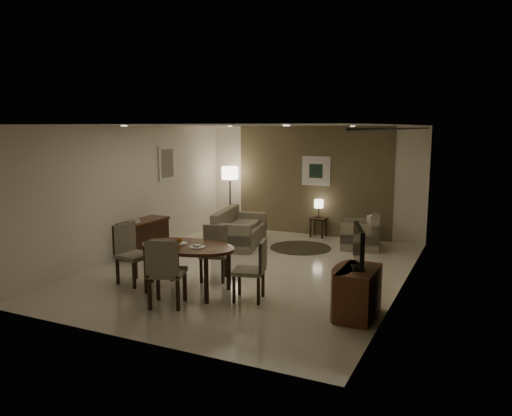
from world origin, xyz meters
The scene contains 31 objects.
room_shell centered at (0.00, 0.40, 1.35)m, with size 5.50×7.00×2.70m.
taupe_accent centered at (0.00, 3.48, 1.35)m, with size 3.96×0.03×2.70m, color brown.
curtain_wall centered at (2.68, 0.00, 1.32)m, with size 0.08×6.70×2.58m, color #BDAE93, non-canonical shape.
curtain_rod centered at (2.68, 0.00, 2.64)m, with size 0.03×0.03×6.80m, color black.
art_back_frame centered at (0.10, 3.46, 1.60)m, with size 0.72×0.03×0.72m, color silver.
art_back_canvas centered at (0.10, 3.44, 1.60)m, with size 0.34×0.01×0.34m, color #1A2F23.
art_left_frame centered at (-2.72, 1.20, 1.85)m, with size 0.03×0.60×0.80m, color silver.
art_left_canvas centered at (-2.71, 1.20, 1.85)m, with size 0.01×0.46×0.64m, color gray.
downlight_nl centered at (-1.40, -1.80, 2.69)m, with size 0.10×0.10×0.01m, color white.
downlight_nr centered at (1.40, -1.80, 2.69)m, with size 0.10×0.10×0.01m, color white.
downlight_fl centered at (-1.40, 1.80, 2.69)m, with size 0.10×0.10×0.01m, color white.
downlight_fr centered at (1.40, 1.80, 2.69)m, with size 0.10×0.10×0.01m, color white.
console_desk centered at (-2.49, 0.00, 0.38)m, with size 0.48×1.20×0.75m, color #4B2518, non-canonical shape.
telephone centered at (-2.49, -0.30, 0.80)m, with size 0.20×0.14×0.09m, color white, non-canonical shape.
tv_cabinet centered at (2.40, -1.50, 0.35)m, with size 0.48×0.90×0.70m, color brown, non-canonical shape.
flat_tv centered at (2.38, -1.50, 1.02)m, with size 0.06×0.88×0.60m, color black, non-canonical shape.
dining_table centered at (-0.39, -1.59, 0.38)m, with size 1.64×1.03×0.77m, color #4B2518, non-canonical shape.
chair_near centered at (-0.31, -2.28, 0.53)m, with size 0.51×0.51×1.06m, color gray, non-canonical shape.
chair_far centered at (-0.32, -0.87, 0.47)m, with size 0.46×0.46×0.94m, color gray, non-canonical shape.
chair_left centered at (-1.44, -1.63, 0.51)m, with size 0.49×0.49×1.02m, color gray, non-canonical shape.
chair_right centered at (0.69, -1.54, 0.48)m, with size 0.46×0.46×0.95m, color gray, non-canonical shape.
plate_a centered at (-0.57, -1.54, 0.78)m, with size 0.26×0.26×0.02m, color white.
plate_b centered at (-0.17, -1.64, 0.78)m, with size 0.26×0.26×0.02m, color white.
fruit_apple centered at (-0.57, -1.54, 0.83)m, with size 0.09×0.09×0.09m, color #984511.
napkin centered at (-0.17, -1.64, 0.80)m, with size 0.12×0.08×0.03m, color white.
round_rug centered at (0.25, 2.00, 0.01)m, with size 1.35×1.35×0.01m, color #393520.
sofa centered at (-1.09, 1.66, 0.41)m, with size 0.86×1.73×0.81m, color gray, non-canonical shape.
armchair centered at (1.48, 2.53, 0.39)m, with size 0.87×0.82×0.77m, color gray, non-canonical shape.
side_table centered at (0.25, 3.25, 0.24)m, with size 0.37×0.37×0.47m, color black, non-canonical shape.
table_lamp centered at (0.25, 3.25, 0.72)m, with size 0.22×0.22×0.50m, color #FFEAC1, non-canonical shape.
floor_lamp centered at (-2.07, 3.03, 0.83)m, with size 0.42×0.42×1.66m, color #FFE5B7, non-canonical shape.
Camera 1 is at (3.96, -8.23, 2.66)m, focal length 35.00 mm.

